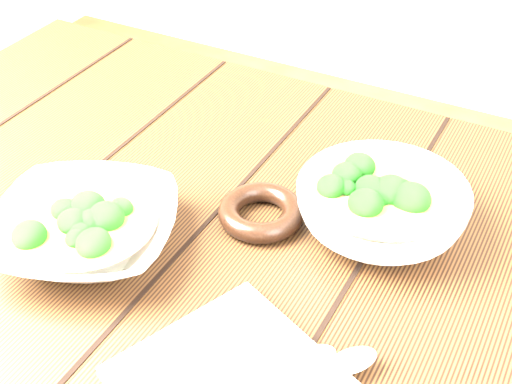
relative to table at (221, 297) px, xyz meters
The scene contains 6 objects.
table is the anchor object (origin of this frame).
soup_bowl_front 0.22m from the table, 140.49° to the right, with size 0.29×0.29×0.06m.
soup_bowl_back 0.25m from the table, 27.91° to the left, with size 0.27×0.27×0.08m.
trivet 0.14m from the table, 47.54° to the left, with size 0.11×0.11×0.03m, color black.
spoon_left 0.28m from the table, 45.90° to the right, with size 0.13×0.16×0.01m.
spoon_right 0.29m from the table, 37.27° to the right, with size 0.13×0.17×0.01m.
Camera 1 is at (0.36, -0.58, 1.33)m, focal length 50.00 mm.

